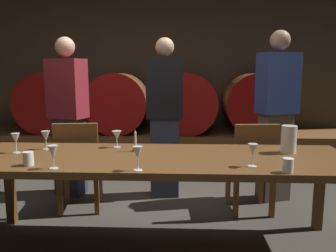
{
  "coord_description": "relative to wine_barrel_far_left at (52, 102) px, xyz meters",
  "views": [
    {
      "loc": [
        0.44,
        -2.55,
        1.36
      ],
      "look_at": [
        0.33,
        0.05,
        0.93
      ],
      "focal_mm": 36.84,
      "sensor_mm": 36.0,
      "label": 1
    }
  ],
  "objects": [
    {
      "name": "ground_plane",
      "position": [
        1.44,
        -2.33,
        -0.89
      ],
      "size": [
        8.74,
        8.74,
        0.0
      ],
      "primitive_type": "plane",
      "color": "#3F3A33"
    },
    {
      "name": "back_wall",
      "position": [
        1.44,
        0.55,
        0.54
      ],
      "size": [
        6.72,
        0.24,
        2.87
      ],
      "primitive_type": "cube",
      "color": "#473A2D",
      "rests_on": "ground"
    },
    {
      "name": "barrel_shelf",
      "position": [
        1.44,
        -0.0,
        -0.65
      ],
      "size": [
        6.05,
        0.9,
        0.48
      ],
      "primitive_type": "cube",
      "color": "brown",
      "rests_on": "ground"
    },
    {
      "name": "wine_barrel_far_left",
      "position": [
        0.0,
        0.0,
        0.0
      ],
      "size": [
        0.84,
        0.79,
        0.84
      ],
      "color": "#513319",
      "rests_on": "barrel_shelf"
    },
    {
      "name": "wine_barrel_center_left",
      "position": [
        0.98,
        0.0,
        0.0
      ],
      "size": [
        0.84,
        0.79,
        0.84
      ],
      "color": "#513319",
      "rests_on": "barrel_shelf"
    },
    {
      "name": "wine_barrel_center_right",
      "position": [
        1.93,
        0.0,
        0.0
      ],
      "size": [
        0.84,
        0.79,
        0.84
      ],
      "color": "#513319",
      "rests_on": "barrel_shelf"
    },
    {
      "name": "wine_barrel_far_right",
      "position": [
        2.88,
        0.0,
        0.0
      ],
      "size": [
        0.84,
        0.79,
        0.84
      ],
      "color": "#513319",
      "rests_on": "barrel_shelf"
    },
    {
      "name": "dining_table",
      "position": [
        1.71,
        -2.4,
        -0.23
      ],
      "size": [
        2.84,
        0.86,
        0.73
      ],
      "color": "brown",
      "rests_on": "ground"
    },
    {
      "name": "chair_left",
      "position": [
        0.9,
        -1.74,
        -0.41
      ],
      "size": [
        0.45,
        0.45,
        0.88
      ],
      "rotation": [
        0.0,
        0.0,
        3.28
      ],
      "color": "brown",
      "rests_on": "ground"
    },
    {
      "name": "chair_right",
      "position": [
        2.54,
        -1.73,
        -0.41
      ],
      "size": [
        0.43,
        0.43,
        0.88
      ],
      "rotation": [
        0.0,
        0.0,
        3.23
      ],
      "color": "brown",
      "rests_on": "ground"
    },
    {
      "name": "guest_left",
      "position": [
        0.66,
        -1.27,
        -0.03
      ],
      "size": [
        0.44,
        0.35,
        1.7
      ],
      "rotation": [
        0.0,
        0.0,
        2.83
      ],
      "color": "#33384C",
      "rests_on": "ground"
    },
    {
      "name": "guest_center",
      "position": [
        1.69,
        -1.26,
        -0.03
      ],
      "size": [
        0.39,
        0.25,
        1.69
      ],
      "rotation": [
        0.0,
        0.0,
        3.17
      ],
      "color": "#33384C",
      "rests_on": "ground"
    },
    {
      "name": "guest_right",
      "position": [
        2.84,
        -1.34,
        0.0
      ],
      "size": [
        0.44,
        0.35,
        1.75
      ],
      "rotation": [
        0.0,
        0.0,
        3.47
      ],
      "color": "brown",
      "rests_on": "ground"
    },
    {
      "name": "candle_center",
      "position": [
        1.51,
        -2.25,
        -0.12
      ],
      "size": [
        0.05,
        0.05,
        0.18
      ],
      "color": "olive",
      "rests_on": "dining_table"
    },
    {
      "name": "pitcher",
      "position": [
        2.7,
        -2.25,
        -0.06
      ],
      "size": [
        0.12,
        0.12,
        0.21
      ],
      "color": "white",
      "rests_on": "dining_table"
    },
    {
      "name": "wine_glass_far_left",
      "position": [
        0.61,
        -2.35,
        -0.06
      ],
      "size": [
        0.07,
        0.07,
        0.15
      ],
      "color": "white",
      "rests_on": "dining_table"
    },
    {
      "name": "wine_glass_left",
      "position": [
        0.79,
        -2.22,
        -0.06
      ],
      "size": [
        0.07,
        0.07,
        0.15
      ],
      "color": "silver",
      "rests_on": "dining_table"
    },
    {
      "name": "wine_glass_center_left",
      "position": [
        1.05,
        -2.75,
        -0.06
      ],
      "size": [
        0.07,
        0.07,
        0.15
      ],
      "color": "silver",
      "rests_on": "dining_table"
    },
    {
      "name": "wine_glass_center_right",
      "position": [
        1.34,
        -2.12,
        -0.07
      ],
      "size": [
        0.08,
        0.08,
        0.14
      ],
      "color": "white",
      "rests_on": "dining_table"
    },
    {
      "name": "wine_glass_right",
      "position": [
        1.6,
        -2.77,
        -0.06
      ],
      "size": [
        0.06,
        0.06,
        0.16
      ],
      "color": "silver",
      "rests_on": "dining_table"
    },
    {
      "name": "wine_glass_far_right",
      "position": [
        2.35,
        -2.65,
        -0.06
      ],
      "size": [
        0.07,
        0.07,
        0.15
      ],
      "color": "silver",
      "rests_on": "dining_table"
    },
    {
      "name": "cup_center",
      "position": [
        0.85,
        -2.69,
        -0.12
      ],
      "size": [
        0.07,
        0.07,
        0.09
      ],
      "primitive_type": "cylinder",
      "color": "white",
      "rests_on": "dining_table"
    },
    {
      "name": "cup_right",
      "position": [
        2.54,
        -2.78,
        -0.12
      ],
      "size": [
        0.07,
        0.07,
        0.09
      ],
      "primitive_type": "cylinder",
      "color": "white",
      "rests_on": "dining_table"
    }
  ]
}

